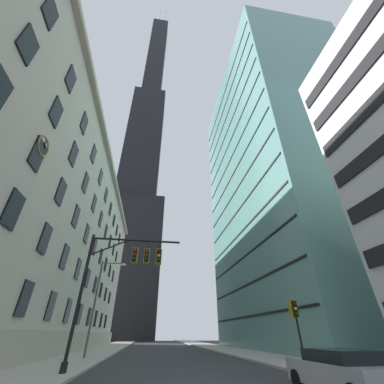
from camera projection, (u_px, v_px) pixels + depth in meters
name	position (u px, v px, depth m)	size (l,w,h in m)	color
station_building	(40.00, 240.00, 32.36)	(15.30, 58.44, 26.20)	beige
dark_skyscraper	(141.00, 169.00, 111.44)	(23.97, 23.97, 234.56)	black
glass_office_midrise	(278.00, 176.00, 46.86)	(19.06, 33.40, 57.79)	slate
traffic_signal_mast	(128.00, 267.00, 15.73)	(6.22, 0.63, 7.75)	black
traffic_light_near_right	(294.00, 313.00, 15.01)	(0.40, 0.63, 3.68)	black
street_lamppost	(100.00, 297.00, 22.91)	(2.53, 0.32, 8.31)	#47474C
parked_car	(341.00, 371.00, 8.92)	(2.02, 4.66, 1.44)	gray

